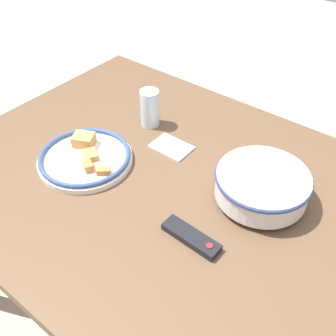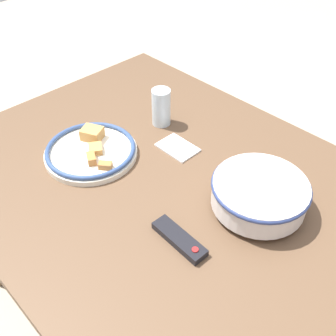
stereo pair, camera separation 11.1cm
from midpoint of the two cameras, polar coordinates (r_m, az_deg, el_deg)
The scene contains 7 objects.
ground_plane at distance 1.70m, azimuth 4.00°, elevation -21.47°, with size 8.00×8.00×0.00m, color #B7A88E.
dining_table at distance 1.15m, azimuth 5.52°, elevation -6.46°, with size 1.51×1.00×0.73m.
noodle_bowl at distance 1.07m, azimuth 16.06°, elevation -3.74°, with size 0.26×0.26×0.09m.
food_plate at distance 1.23m, azimuth -8.58°, elevation 2.40°, with size 0.29×0.29×0.05m.
tv_remote at distance 0.98m, azimuth 4.93°, elevation -10.39°, with size 0.16×0.05×0.02m.
drinking_glass at distance 1.33m, azimuth 1.43°, elevation 8.73°, with size 0.06×0.06×0.13m.
folded_napkin at distance 1.25m, azimuth 3.95°, elevation 2.87°, with size 0.12×0.09×0.01m.
Camera 2 is at (-0.52, 0.58, 1.51)m, focal length 42.00 mm.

